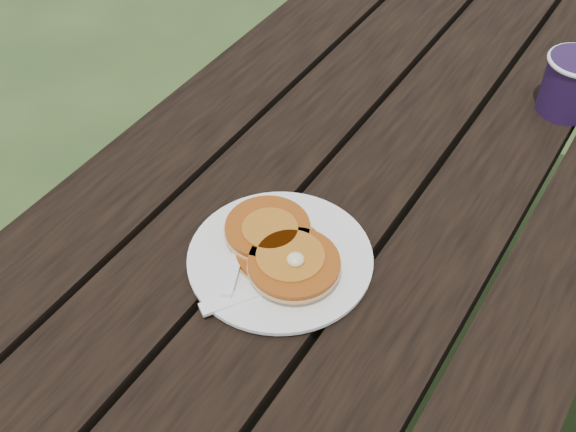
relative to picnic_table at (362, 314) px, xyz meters
The scene contains 7 objects.
ground 0.37m from the picnic_table, ahead, with size 60.00×60.00×0.00m, color #29401B.
picnic_table is the anchor object (origin of this frame).
plate 0.46m from the picnic_table, 95.90° to the right, with size 0.24×0.24×0.01m, color white.
pancake_stack 0.48m from the picnic_table, 95.91° to the right, with size 0.18×0.15×0.04m.
knife 0.50m from the picnic_table, 92.02° to the right, with size 0.02×0.18×0.01m, color white.
fork 0.50m from the picnic_table, 102.61° to the right, with size 0.03×0.16×0.01m, color white, non-canonical shape.
coffee_cup 0.56m from the picnic_table, 56.22° to the left, with size 0.10×0.10×0.10m.
Camera 1 is at (0.32, -0.78, 1.49)m, focal length 45.00 mm.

